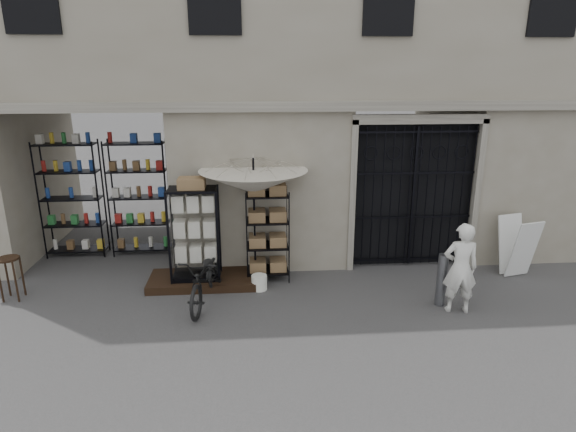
{
  "coord_description": "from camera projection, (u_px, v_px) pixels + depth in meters",
  "views": [
    {
      "loc": [
        -1.46,
        -6.89,
        3.88
      ],
      "look_at": [
        -0.8,
        1.4,
        1.35
      ],
      "focal_mm": 30.0,
      "sensor_mm": 36.0,
      "label": 1
    }
  ],
  "objects": [
    {
      "name": "ground",
      "position": [
        344.0,
        319.0,
        7.81
      ],
      "size": [
        80.0,
        80.0,
        0.0
      ],
      "primitive_type": "plane",
      "color": "black",
      "rests_on": "ground"
    },
    {
      "name": "main_building",
      "position": [
        316.0,
        40.0,
        10.31
      ],
      "size": [
        14.0,
        4.0,
        9.0
      ],
      "primitive_type": "cube",
      "color": "gray",
      "rests_on": "ground"
    },
    {
      "name": "shop_recess",
      "position": [
        100.0,
        193.0,
        9.7
      ],
      "size": [
        3.0,
        1.7,
        3.0
      ],
      "primitive_type": "cube",
      "color": "black",
      "rests_on": "ground"
    },
    {
      "name": "shop_shelving",
      "position": [
        106.0,
        199.0,
        10.25
      ],
      "size": [
        2.7,
        0.5,
        2.5
      ],
      "primitive_type": "cube",
      "color": "black",
      "rests_on": "ground"
    },
    {
      "name": "iron_gate",
      "position": [
        411.0,
        193.0,
        9.68
      ],
      "size": [
        2.5,
        0.21,
        3.0
      ],
      "color": "black",
      "rests_on": "ground"
    },
    {
      "name": "step_platform",
      "position": [
        203.0,
        280.0,
        9.09
      ],
      "size": [
        2.0,
        0.9,
        0.15
      ],
      "primitive_type": "cube",
      "color": "black",
      "rests_on": "ground"
    },
    {
      "name": "display_cabinet",
      "position": [
        195.0,
        239.0,
        8.8
      ],
      "size": [
        0.98,
        0.78,
        1.86
      ],
      "rotation": [
        0.0,
        0.0,
        0.34
      ],
      "color": "black",
      "rests_on": "step_platform"
    },
    {
      "name": "wire_rack",
      "position": [
        267.0,
        236.0,
        9.12
      ],
      "size": [
        0.9,
        0.75,
        1.78
      ],
      "rotation": [
        0.0,
        0.0,
        0.29
      ],
      "color": "black",
      "rests_on": "ground"
    },
    {
      "name": "market_umbrella",
      "position": [
        253.0,
        175.0,
        8.76
      ],
      "size": [
        1.87,
        1.9,
        2.83
      ],
      "rotation": [
        0.0,
        0.0,
        -0.08
      ],
      "color": "black",
      "rests_on": "ground"
    },
    {
      "name": "white_bucket",
      "position": [
        259.0,
        282.0,
        8.84
      ],
      "size": [
        0.32,
        0.32,
        0.28
      ],
      "primitive_type": "cylinder",
      "rotation": [
        0.0,
        0.0,
        -0.11
      ],
      "color": "white",
      "rests_on": "ground"
    },
    {
      "name": "bicycle",
      "position": [
        207.0,
        303.0,
        8.36
      ],
      "size": [
        0.76,
        1.02,
        1.77
      ],
      "primitive_type": "imported",
      "rotation": [
        0.0,
        0.0,
        -0.17
      ],
      "color": "black",
      "rests_on": "ground"
    },
    {
      "name": "wooden_stool",
      "position": [
        11.0,
        277.0,
        8.4
      ],
      "size": [
        0.48,
        0.48,
        0.78
      ],
      "rotation": [
        0.0,
        0.0,
        0.39
      ],
      "color": "black",
      "rests_on": "ground"
    },
    {
      "name": "steel_bollard",
      "position": [
        442.0,
        280.0,
        8.17
      ],
      "size": [
        0.22,
        0.22,
        0.92
      ],
      "primitive_type": "cylinder",
      "rotation": [
        0.0,
        0.0,
        -0.4
      ],
      "color": "slate",
      "rests_on": "ground"
    },
    {
      "name": "shopkeeper",
      "position": [
        456.0,
        311.0,
        8.09
      ],
      "size": [
        0.74,
        1.6,
        0.37
      ],
      "primitive_type": "imported",
      "rotation": [
        0.0,
        0.0,
        3.02
      ],
      "color": "silver",
      "rests_on": "ground"
    },
    {
      "name": "easel_sign",
      "position": [
        517.0,
        246.0,
        9.34
      ],
      "size": [
        0.68,
        0.74,
        1.15
      ],
      "rotation": [
        0.0,
        0.0,
        0.24
      ],
      "color": "silver",
      "rests_on": "ground"
    }
  ]
}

